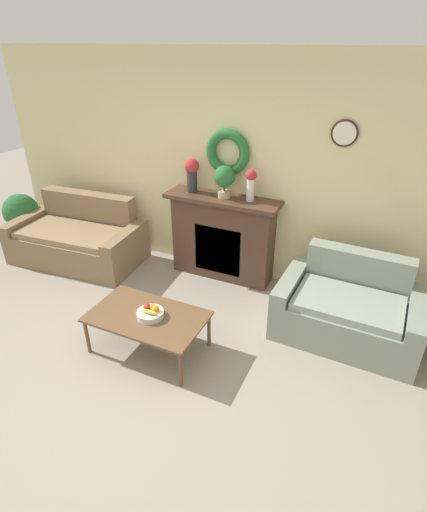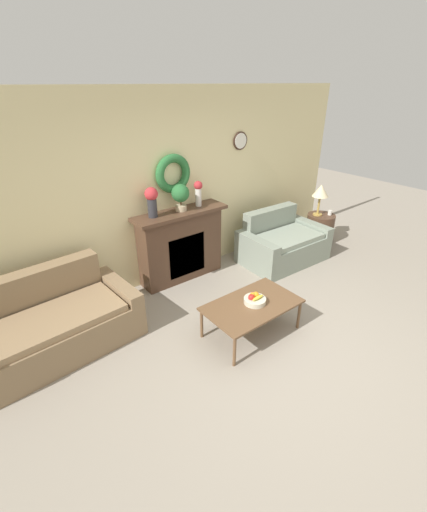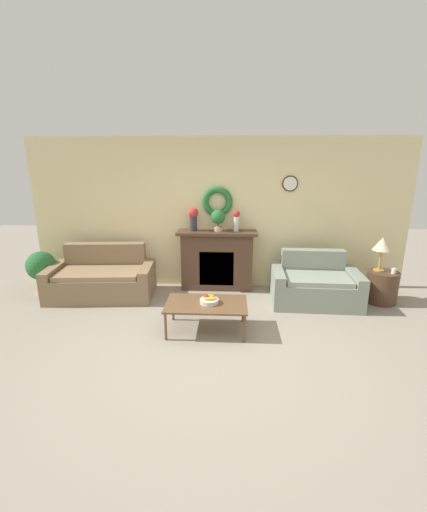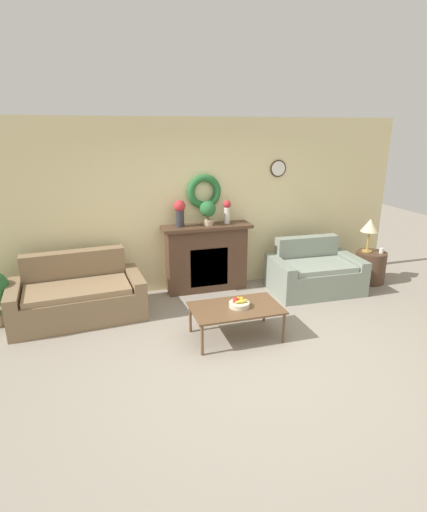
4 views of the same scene
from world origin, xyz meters
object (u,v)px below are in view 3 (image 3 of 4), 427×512
object	(u,v)px
side_table_by_loveseat	(382,287)
fruit_bowl	(209,300)
vase_on_mantel_left	(193,217)
potted_plant_on_mantel	(218,218)
vase_on_mantel_right	(236,219)
couch_left	(102,279)
potted_plant_floor_by_couch	(41,268)
table_lamp	(382,245)
fireplace	(217,260)
loveseat_right	(315,285)
mug	(394,271)
coffee_table	(206,305)

from	to	relation	value
side_table_by_loveseat	fruit_bowl	bearing A→B (deg)	-157.76
vase_on_mantel_left	potted_plant_on_mantel	distance (m)	0.44
fruit_bowl	vase_on_mantel_right	world-z (taller)	vase_on_mantel_right
couch_left	vase_on_mantel_left	xyz separation A→B (m)	(1.57, 0.44, 1.02)
vase_on_mantel_right	potted_plant_floor_by_couch	bearing A→B (deg)	-173.43
table_lamp	side_table_by_loveseat	bearing A→B (deg)	-38.66
couch_left	fruit_bowl	xyz separation A→B (m)	(1.95, -1.18, 0.16)
fireplace	fruit_bowl	world-z (taller)	fireplace
fireplace	potted_plant_on_mantel	size ratio (longest dim) A/B	3.71
loveseat_right	vase_on_mantel_right	bearing A→B (deg)	159.43
fireplace	potted_plant_floor_by_couch	distance (m)	3.10
loveseat_right	fruit_bowl	xyz separation A→B (m)	(-1.69, -1.08, 0.16)
mug	table_lamp	bearing A→B (deg)	141.84
coffee_table	fruit_bowl	size ratio (longest dim) A/B	4.29
table_lamp	mug	size ratio (longest dim) A/B	6.45
coffee_table	mug	bearing A→B (deg)	19.77
mug	vase_on_mantel_left	size ratio (longest dim) A/B	0.22
mug	potted_plant_floor_by_couch	bearing A→B (deg)	178.36
mug	potted_plant_on_mantel	distance (m)	3.02
coffee_table	potted_plant_on_mantel	xyz separation A→B (m)	(0.10, 1.61, 0.94)
side_table_by_loveseat	mug	xyz separation A→B (m)	(0.11, -0.09, 0.31)
fruit_bowl	mug	distance (m)	3.12
fireplace	mug	distance (m)	2.95
mug	vase_on_mantel_left	world-z (taller)	vase_on_mantel_left
side_table_by_loveseat	potted_plant_on_mantel	world-z (taller)	potted_plant_on_mantel
couch_left	vase_on_mantel_right	world-z (taller)	vase_on_mantel_right
couch_left	coffee_table	bearing A→B (deg)	-36.39
side_table_by_loveseat	potted_plant_floor_by_couch	size ratio (longest dim) A/B	0.69
loveseat_right	potted_plant_on_mantel	size ratio (longest dim) A/B	3.76
fireplace	fruit_bowl	xyz separation A→B (m)	(-0.03, -1.62, -0.09)
vase_on_mantel_right	potted_plant_floor_by_couch	xyz separation A→B (m)	(-3.42, -0.39, -0.83)
fireplace	potted_plant_floor_by_couch	world-z (taller)	fireplace
side_table_by_loveseat	table_lamp	distance (m)	0.71
side_table_by_loveseat	loveseat_right	bearing A→B (deg)	-176.49
coffee_table	vase_on_mantel_right	distance (m)	1.92
side_table_by_loveseat	potted_plant_floor_by_couch	xyz separation A→B (m)	(-5.86, 0.08, 0.21)
loveseat_right	fruit_bowl	distance (m)	2.01
fruit_bowl	vase_on_mantel_right	bearing A→B (deg)	77.04
mug	potted_plant_floor_by_couch	size ratio (longest dim) A/B	0.11
table_lamp	vase_on_mantel_left	size ratio (longest dim) A/B	1.39
table_lamp	potted_plant_floor_by_couch	bearing A→B (deg)	179.68
vase_on_mantel_right	couch_left	bearing A→B (deg)	-169.19
table_lamp	mug	world-z (taller)	table_lamp
potted_plant_on_mantel	vase_on_mantel_left	bearing A→B (deg)	177.39
fruit_bowl	potted_plant_floor_by_couch	size ratio (longest dim) A/B	0.34
potted_plant_on_mantel	loveseat_right	bearing A→B (deg)	-17.81
side_table_by_loveseat	mug	bearing A→B (deg)	-37.87
coffee_table	mug	distance (m)	3.16
table_lamp	potted_plant_on_mantel	world-z (taller)	potted_plant_on_mantel
loveseat_right	coffee_table	bearing A→B (deg)	-145.96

